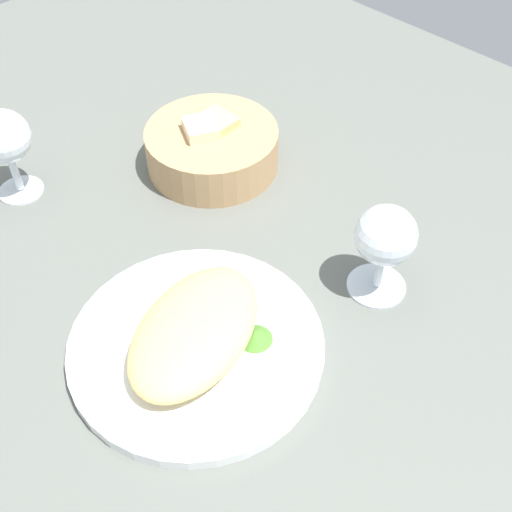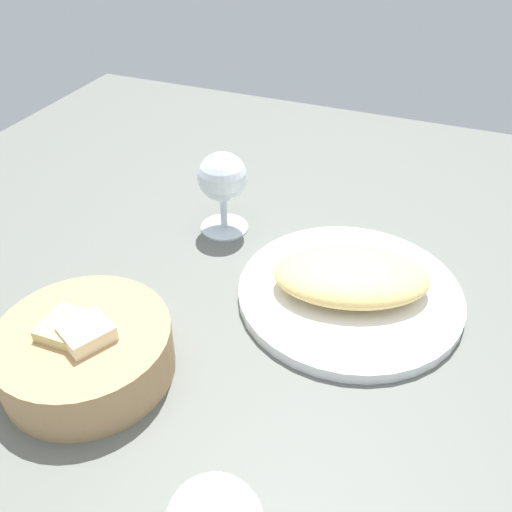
{
  "view_description": "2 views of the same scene",
  "coord_description": "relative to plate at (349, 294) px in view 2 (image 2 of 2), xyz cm",
  "views": [
    {
      "loc": [
        -27.93,
        -46.73,
        58.01
      ],
      "look_at": [
        8.36,
        -10.94,
        3.91
      ],
      "focal_mm": 47.1,
      "sensor_mm": 36.0,
      "label": 1
    },
    {
      "loc": [
        -11.53,
        37.23,
        44.3
      ],
      "look_at": [
        8.05,
        -10.99,
        4.93
      ],
      "focal_mm": 38.8,
      "sensor_mm": 36.0,
      "label": 2
    }
  ],
  "objects": [
    {
      "name": "ground_plane",
      "position": [
        3.06,
        13.46,
        -1.7
      ],
      "size": [
        140.0,
        140.0,
        2.0
      ],
      "primitive_type": "cube",
      "color": "#5C5F59"
    },
    {
      "name": "bread_basket",
      "position": [
        22.1,
        21.29,
        2.29
      ],
      "size": [
        17.61,
        17.61,
        7.26
      ],
      "color": "tan",
      "rests_on": "ground_plane"
    },
    {
      "name": "plate",
      "position": [
        0.0,
        0.0,
        0.0
      ],
      "size": [
        26.69,
        26.69,
        1.4
      ],
      "primitive_type": "cylinder",
      "color": "white",
      "rests_on": "ground_plane"
    },
    {
      "name": "omelette",
      "position": [
        0.0,
        0.0,
        2.7
      ],
      "size": [
        20.87,
        16.47,
        4.01
      ],
      "primitive_type": "ellipsoid",
      "rotation": [
        0.0,
        0.0,
        0.33
      ],
      "color": "#EBC472",
      "rests_on": "plate"
    },
    {
      "name": "lettuce_garnish",
      "position": [
        4.6,
        -4.06,
        1.36
      ],
      "size": [
        3.74,
        3.74,
        1.32
      ],
      "primitive_type": "cone",
      "color": "#497F2C",
      "rests_on": "plate"
    },
    {
      "name": "wine_glass_near",
      "position": [
        20.21,
        -8.0,
        6.85
      ],
      "size": [
        6.72,
        6.72,
        11.63
      ],
      "color": "silver",
      "rests_on": "ground_plane"
    }
  ]
}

